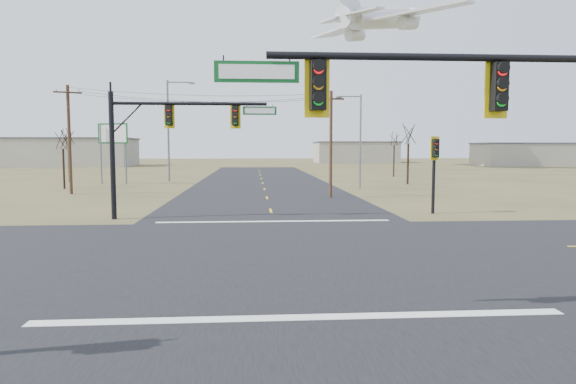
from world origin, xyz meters
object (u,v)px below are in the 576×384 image
Objects in this scene: pedestal_signal_ne at (435,157)px; utility_pole_near at (331,142)px; mast_arm_near at (500,109)px; mast_arm_far at (171,127)px; utility_pole_far at (69,138)px; highway_sign at (113,141)px; bare_tree_c at (409,133)px; bare_tree_a at (63,139)px; bare_tree_d at (394,138)px; streetlight_a at (358,136)px; streetlight_c at (170,125)px; bare_tree_b at (68,136)px.

utility_pole_near is at bearing 99.34° from pedestal_signal_ne.
pedestal_signal_ne is at bearing 68.07° from mast_arm_near.
mast_arm_far reaches higher than pedestal_signal_ne.
utility_pole_far is 1.40× the size of highway_sign.
mast_arm_near is 1.17× the size of mast_arm_far.
utility_pole_near is 17.02m from bare_tree_c.
bare_tree_a is 0.94× the size of bare_tree_d.
mast_arm_far is (-9.76, 16.71, 0.22)m from mast_arm_near.
streetlight_a is 1.50× the size of bare_tree_a.
streetlight_c reaches higher than pedestal_signal_ne.
utility_pole_far is at bearing -163.41° from bare_tree_c.
streetlight_a reaches higher than mast_arm_near.
pedestal_signal_ne is 0.51× the size of utility_pole_far.
mast_arm_near is 43.95m from bare_tree_a.
bare_tree_c is (20.45, 24.52, 0.41)m from mast_arm_far.
utility_pole_near is (0.51, 27.62, -0.42)m from mast_arm_near.
mast_arm_near is 1.28× the size of utility_pole_near.
mast_arm_far is 1.97× the size of pedestal_signal_ne.
bare_tree_d is (12.47, 27.06, 0.76)m from utility_pole_near.
pedestal_signal_ne is 0.71× the size of highway_sign.
bare_tree_d is (2.28, 13.46, -0.29)m from bare_tree_c.
bare_tree_c is at bearing 57.83° from mast_arm_far.
pedestal_signal_ne is 0.70× the size of bare_tree_b.
highway_sign is 0.56× the size of streetlight_c.
mast_arm_near is 27.63m from utility_pole_near.
mast_arm_far is 24.61m from bare_tree_a.
mast_arm_far is at bearing -133.25° from utility_pole_near.
utility_pole_near is at bearing -132.39° from streetlight_a.
bare_tree_a is 0.86× the size of bare_tree_c.
bare_tree_a reaches higher than pedestal_signal_ne.
highway_sign is at bearing -131.47° from streetlight_c.
streetlight_a is 1.36× the size of bare_tree_b.
bare_tree_b is at bearing 109.50° from utility_pole_far.
pedestal_signal_ne is 34.22m from bare_tree_a.
mast_arm_near is 1.63× the size of highway_sign.
bare_tree_c is (30.98, 9.23, 0.67)m from utility_pole_far.
bare_tree_b is at bearing 142.89° from streetlight_a.
pedestal_signal_ne is 0.51× the size of streetlight_a.
streetlight_c is (-15.11, 20.14, 2.10)m from utility_pole_near.
mast_arm_far is at bearing -144.00° from streetlight_a.
highway_sign is (-20.40, 16.02, 0.21)m from utility_pole_near.
bare_tree_c is at bearing -99.62° from bare_tree_d.
utility_pole_near is at bearing -36.18° from bare_tree_b.
bare_tree_b is at bearing 171.51° from bare_tree_c.
utility_pole_near is 1.26× the size of bare_tree_b.
bare_tree_b is at bearing -163.41° from streetlight_c.
bare_tree_a is at bearing 159.27° from streetlight_a.
bare_tree_c is at bearing 61.55° from pedestal_signal_ne.
highway_sign is 25.40m from streetlight_a.
utility_pole_near is 25.35m from bare_tree_a.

